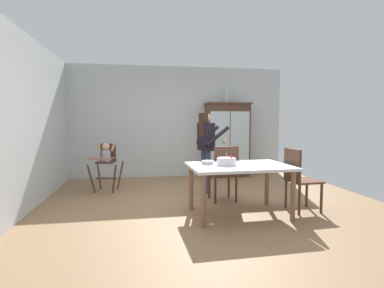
# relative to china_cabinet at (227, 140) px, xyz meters

# --- Properties ---
(ground_plane) EXTENTS (6.24, 6.24, 0.00)m
(ground_plane) POSITION_rel_china_cabinet_xyz_m (-1.19, -2.37, -0.92)
(ground_plane) COLOR #93704C
(wall_back) EXTENTS (5.32, 0.06, 2.70)m
(wall_back) POSITION_rel_china_cabinet_xyz_m (-1.19, 0.26, 0.43)
(wall_back) COLOR silver
(wall_back) RESTS_ON ground_plane
(wall_left) EXTENTS (0.06, 5.32, 2.70)m
(wall_left) POSITION_rel_china_cabinet_xyz_m (-3.82, -2.37, 0.43)
(wall_left) COLOR silver
(wall_left) RESTS_ON ground_plane
(china_cabinet) EXTENTS (1.11, 0.48, 1.82)m
(china_cabinet) POSITION_rel_china_cabinet_xyz_m (0.00, 0.00, 0.00)
(china_cabinet) COLOR #4C3323
(china_cabinet) RESTS_ON ground_plane
(ceramic_vase) EXTENTS (0.13, 0.13, 0.27)m
(ceramic_vase) POSITION_rel_china_cabinet_xyz_m (-0.04, 0.00, 1.02)
(ceramic_vase) COLOR #B2B7B2
(ceramic_vase) RESTS_ON china_cabinet
(high_chair_with_toddler) EXTENTS (0.68, 0.76, 0.95)m
(high_chair_with_toddler) POSITION_rel_china_cabinet_xyz_m (-2.79, -1.10, -0.26)
(high_chair_with_toddler) COLOR #4C3323
(high_chair_with_toddler) RESTS_ON ground_plane
(adult_person) EXTENTS (0.59, 0.58, 1.53)m
(adult_person) POSITION_rel_china_cabinet_xyz_m (-0.89, -1.59, 0.05)
(adult_person) COLOR #33425B
(adult_person) RESTS_ON ground_plane
(dining_table) EXTENTS (1.48, 1.03, 0.74)m
(dining_table) POSITION_rel_china_cabinet_xyz_m (-0.71, -3.01, -0.27)
(dining_table) COLOR silver
(dining_table) RESTS_ON ground_plane
(birthday_cake) EXTENTS (0.28, 0.28, 0.19)m
(birthday_cake) POSITION_rel_china_cabinet_xyz_m (-0.90, -2.99, -0.12)
(birthday_cake) COLOR white
(birthday_cake) RESTS_ON dining_table
(serving_bowl) EXTENTS (0.18, 0.18, 0.05)m
(serving_bowl) POSITION_rel_china_cabinet_xyz_m (-1.15, -2.86, -0.15)
(serving_bowl) COLOR #B2BCC6
(serving_bowl) RESTS_ON dining_table
(dining_chair_far_side) EXTENTS (0.46, 0.46, 0.96)m
(dining_chair_far_side) POSITION_rel_china_cabinet_xyz_m (-0.73, -2.29, -0.36)
(dining_chair_far_side) COLOR #4C3323
(dining_chair_far_side) RESTS_ON ground_plane
(dining_chair_right_end) EXTENTS (0.46, 0.46, 0.96)m
(dining_chair_right_end) POSITION_rel_china_cabinet_xyz_m (0.23, -2.98, -0.36)
(dining_chair_right_end) COLOR #4C3323
(dining_chair_right_end) RESTS_ON ground_plane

